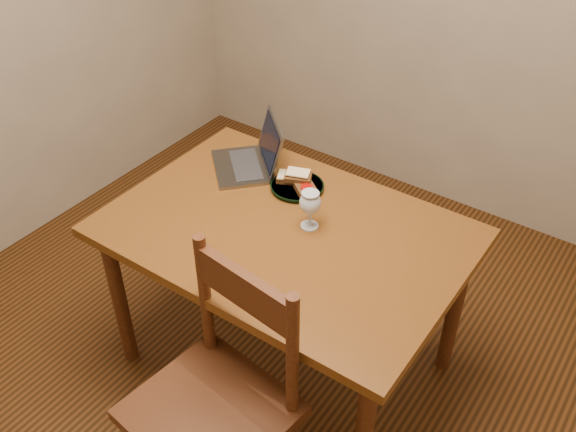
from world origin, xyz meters
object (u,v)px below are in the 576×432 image
Objects in this scene: table at (286,246)px; chair at (215,395)px; milk_glass at (310,210)px; plate at (297,187)px; laptop at (254,155)px.

table is 2.51× the size of chair.
table is at bearing -136.42° from milk_glass.
milk_glass reaches higher than plate.
plate is 0.55× the size of laptop.
laptop is at bearing 153.81° from milk_glass.
chair is 2.41× the size of plate.
milk_glass is 0.39× the size of laptop.
plate is 0.25m from milk_glass.
milk_glass reaches higher than table.
milk_glass is at bearing -44.74° from plate.
milk_glass is at bearing 104.65° from chair.
table is at bearing -65.10° from plate.
laptop is at bearing 172.83° from plate.
table is 0.27m from plate.
plate is at bearing 114.90° from table.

